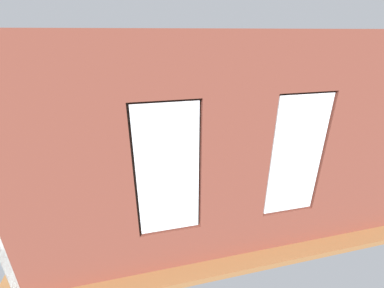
{
  "coord_description": "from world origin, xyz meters",
  "views": [
    {
      "loc": [
        1.31,
        5.31,
        3.34
      ],
      "look_at": [
        0.14,
        0.4,
        1.13
      ],
      "focal_mm": 24.0,
      "sensor_mm": 36.0,
      "label": 1
    }
  ],
  "objects_px": {
    "couch_by_window": "(225,210)",
    "potted_plant_corner_far_left": "(342,185)",
    "remote_black": "(177,160)",
    "potted_plant_near_tv": "(88,205)",
    "potted_plant_between_couches": "(294,188)",
    "potted_plant_beside_window_right": "(93,208)",
    "media_console": "(69,193)",
    "potted_plant_foreground_right": "(94,145)",
    "remote_gray": "(172,158)",
    "potted_plant_mid_room_small": "(210,153)",
    "remote_silver": "(186,154)",
    "potted_plant_corner_near_left": "(258,123)",
    "candle_jar": "(165,155)",
    "cup_ceramic": "(157,161)",
    "papasan_chair": "(156,144)",
    "tv_flatscreen": "(63,166)",
    "couch_left": "(289,162)",
    "coffee_table": "(172,161)"
  },
  "relations": [
    {
      "from": "potted_plant_corner_far_left",
      "to": "media_console",
      "type": "bearing_deg",
      "value": -15.44
    },
    {
      "from": "potted_plant_corner_far_left",
      "to": "potted_plant_foreground_right",
      "type": "xyz_separation_m",
      "value": [
        5.03,
        -3.54,
        -0.14
      ]
    },
    {
      "from": "potted_plant_foreground_right",
      "to": "potted_plant_corner_near_left",
      "type": "bearing_deg",
      "value": -179.43
    },
    {
      "from": "couch_left",
      "to": "remote_gray",
      "type": "height_order",
      "value": "couch_left"
    },
    {
      "from": "potted_plant_between_couches",
      "to": "potted_plant_beside_window_right",
      "type": "height_order",
      "value": "potted_plant_beside_window_right"
    },
    {
      "from": "remote_gray",
      "to": "potted_plant_mid_room_small",
      "type": "height_order",
      "value": "potted_plant_mid_room_small"
    },
    {
      "from": "media_console",
      "to": "potted_plant_foreground_right",
      "type": "height_order",
      "value": "potted_plant_foreground_right"
    },
    {
      "from": "candle_jar",
      "to": "remote_black",
      "type": "relative_size",
      "value": 0.7
    },
    {
      "from": "couch_by_window",
      "to": "potted_plant_beside_window_right",
      "type": "xyz_separation_m",
      "value": [
        2.22,
        0.1,
        0.53
      ]
    },
    {
      "from": "remote_gray",
      "to": "potted_plant_near_tv",
      "type": "xyz_separation_m",
      "value": [
        1.75,
        1.77,
        0.19
      ]
    },
    {
      "from": "candle_jar",
      "to": "remote_silver",
      "type": "relative_size",
      "value": 0.7
    },
    {
      "from": "couch_left",
      "to": "candle_jar",
      "type": "height_order",
      "value": "couch_left"
    },
    {
      "from": "media_console",
      "to": "tv_flatscreen",
      "type": "bearing_deg",
      "value": -90.0
    },
    {
      "from": "remote_gray",
      "to": "potted_plant_near_tv",
      "type": "height_order",
      "value": "potted_plant_near_tv"
    },
    {
      "from": "potted_plant_mid_room_small",
      "to": "potted_plant_foreground_right",
      "type": "height_order",
      "value": "potted_plant_foreground_right"
    },
    {
      "from": "potted_plant_corner_near_left",
      "to": "potted_plant_between_couches",
      "type": "height_order",
      "value": "potted_plant_corner_near_left"
    },
    {
      "from": "couch_by_window",
      "to": "papasan_chair",
      "type": "xyz_separation_m",
      "value": [
        0.93,
        -3.14,
        0.1
      ]
    },
    {
      "from": "remote_silver",
      "to": "papasan_chair",
      "type": "distance_m",
      "value": 1.15
    },
    {
      "from": "potted_plant_mid_room_small",
      "to": "potted_plant_between_couches",
      "type": "height_order",
      "value": "potted_plant_between_couches"
    },
    {
      "from": "coffee_table",
      "to": "remote_gray",
      "type": "height_order",
      "value": "remote_gray"
    },
    {
      "from": "coffee_table",
      "to": "candle_jar",
      "type": "relative_size",
      "value": 11.18
    },
    {
      "from": "potted_plant_foreground_right",
      "to": "papasan_chair",
      "type": "bearing_deg",
      "value": 170.25
    },
    {
      "from": "media_console",
      "to": "potted_plant_corner_far_left",
      "type": "relative_size",
      "value": 1.46
    },
    {
      "from": "cup_ceramic",
      "to": "potted_plant_foreground_right",
      "type": "height_order",
      "value": "potted_plant_foreground_right"
    },
    {
      "from": "potted_plant_near_tv",
      "to": "potted_plant_beside_window_right",
      "type": "height_order",
      "value": "potted_plant_beside_window_right"
    },
    {
      "from": "potted_plant_mid_room_small",
      "to": "potted_plant_near_tv",
      "type": "bearing_deg",
      "value": 35.83
    },
    {
      "from": "remote_black",
      "to": "potted_plant_foreground_right",
      "type": "distance_m",
      "value": 2.57
    },
    {
      "from": "potted_plant_mid_room_small",
      "to": "potted_plant_beside_window_right",
      "type": "distance_m",
      "value": 3.62
    },
    {
      "from": "cup_ceramic",
      "to": "potted_plant_corner_far_left",
      "type": "bearing_deg",
      "value": 149.05
    },
    {
      "from": "tv_flatscreen",
      "to": "papasan_chair",
      "type": "bearing_deg",
      "value": -138.47
    },
    {
      "from": "potted_plant_corner_near_left",
      "to": "potted_plant_between_couches",
      "type": "xyz_separation_m",
      "value": [
        0.96,
        3.44,
        -0.12
      ]
    },
    {
      "from": "potted_plant_corner_near_left",
      "to": "potted_plant_near_tv",
      "type": "distance_m",
      "value": 5.73
    },
    {
      "from": "potted_plant_foreground_right",
      "to": "potted_plant_near_tv",
      "type": "height_order",
      "value": "potted_plant_near_tv"
    },
    {
      "from": "potted_plant_foreground_right",
      "to": "cup_ceramic",
      "type": "bearing_deg",
      "value": 137.19
    },
    {
      "from": "potted_plant_near_tv",
      "to": "couch_by_window",
      "type": "bearing_deg",
      "value": 172.63
    },
    {
      "from": "couch_by_window",
      "to": "tv_flatscreen",
      "type": "bearing_deg",
      "value": -25.11
    },
    {
      "from": "coffee_table",
      "to": "remote_black",
      "type": "bearing_deg",
      "value": 129.86
    },
    {
      "from": "couch_by_window",
      "to": "potted_plant_corner_far_left",
      "type": "distance_m",
      "value": 2.41
    },
    {
      "from": "potted_plant_corner_near_left",
      "to": "potted_plant_near_tv",
      "type": "bearing_deg",
      "value": 33.67
    },
    {
      "from": "candle_jar",
      "to": "potted_plant_mid_room_small",
      "type": "bearing_deg",
      "value": -172.62
    },
    {
      "from": "media_console",
      "to": "potted_plant_corner_near_left",
      "type": "bearing_deg",
      "value": -158.34
    },
    {
      "from": "remote_black",
      "to": "potted_plant_foreground_right",
      "type": "height_order",
      "value": "potted_plant_foreground_right"
    },
    {
      "from": "potted_plant_mid_room_small",
      "to": "potted_plant_between_couches",
      "type": "relative_size",
      "value": 0.65
    },
    {
      "from": "potted_plant_corner_near_left",
      "to": "candle_jar",
      "type": "bearing_deg",
      "value": 22.36
    },
    {
      "from": "remote_gray",
      "to": "potted_plant_foreground_right",
      "type": "distance_m",
      "value": 2.42
    },
    {
      "from": "remote_silver",
      "to": "potted_plant_corner_near_left",
      "type": "distance_m",
      "value": 2.96
    },
    {
      "from": "couch_by_window",
      "to": "remote_silver",
      "type": "relative_size",
      "value": 11.51
    },
    {
      "from": "potted_plant_corner_far_left",
      "to": "potted_plant_beside_window_right",
      "type": "bearing_deg",
      "value": 0.01
    },
    {
      "from": "remote_black",
      "to": "potted_plant_near_tv",
      "type": "height_order",
      "value": "potted_plant_near_tv"
    },
    {
      "from": "remote_gray",
      "to": "potted_plant_corner_far_left",
      "type": "distance_m",
      "value": 3.73
    }
  ]
}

